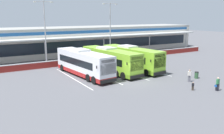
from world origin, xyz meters
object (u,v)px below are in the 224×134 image
at_px(coach_bus_centre, 131,58).
at_px(pedestrian_child, 193,86).
at_px(coach_bus_left_centre, 110,61).
at_px(lamp_post_west, 45,29).
at_px(pedestrian_in_dark_coat, 190,75).
at_px(litter_bin, 196,75).
at_px(pedestrian_with_handbag, 218,84).
at_px(lamp_post_centre, 110,27).
at_px(coach_bus_leftmost, 84,64).

relative_size(coach_bus_centre, pedestrian_child, 12.29).
bearing_deg(coach_bus_left_centre, pedestrian_child, -74.76).
distance_m(coach_bus_centre, lamp_post_west, 15.70).
distance_m(pedestrian_in_dark_coat, litter_bin, 2.36).
bearing_deg(coach_bus_left_centre, coach_bus_centre, -2.15).
bearing_deg(pedestrian_with_handbag, pedestrian_child, 144.82).
height_order(lamp_post_centre, litter_bin, lamp_post_centre).
relative_size(coach_bus_centre, pedestrian_with_handbag, 7.62).
xyz_separation_m(coach_bus_leftmost, pedestrian_with_handbag, (10.17, -14.53, -0.93)).
height_order(lamp_post_west, lamp_post_centre, same).
xyz_separation_m(pedestrian_with_handbag, pedestrian_in_dark_coat, (0.32, 4.36, 0.02)).
relative_size(coach_bus_left_centre, lamp_post_centre, 1.12).
bearing_deg(litter_bin, coach_bus_centre, 115.52).
height_order(pedestrian_with_handbag, lamp_post_centre, lamp_post_centre).
relative_size(pedestrian_with_handbag, litter_bin, 1.74).
relative_size(pedestrian_with_handbag, pedestrian_in_dark_coat, 1.00).
xyz_separation_m(coach_bus_left_centre, pedestrian_in_dark_coat, (6.08, -10.11, -0.91)).
height_order(coach_bus_centre, litter_bin, coach_bus_centre).
height_order(pedestrian_in_dark_coat, pedestrian_child, pedestrian_in_dark_coat).
relative_size(lamp_post_west, lamp_post_centre, 1.00).
relative_size(lamp_post_centre, litter_bin, 11.83).
xyz_separation_m(lamp_post_west, lamp_post_centre, (13.05, 0.13, 0.00)).
xyz_separation_m(coach_bus_leftmost, lamp_post_centre, (10.69, 10.54, 4.50)).
height_order(coach_bus_left_centre, pedestrian_in_dark_coat, coach_bus_left_centre).
distance_m(pedestrian_with_handbag, lamp_post_west, 28.44).
height_order(coach_bus_leftmost, pedestrian_child, coach_bus_leftmost).
xyz_separation_m(pedestrian_in_dark_coat, litter_bin, (2.22, 0.69, -0.41)).
relative_size(coach_bus_leftmost, lamp_post_west, 1.12).
height_order(pedestrian_child, lamp_post_centre, lamp_post_centre).
bearing_deg(lamp_post_west, pedestrian_child, -66.25).
distance_m(lamp_post_west, lamp_post_centre, 13.05).
xyz_separation_m(coach_bus_leftmost, lamp_post_west, (-2.36, 10.42, 4.50)).
height_order(pedestrian_with_handbag, pedestrian_child, pedestrian_with_handbag).
distance_m(coach_bus_leftmost, litter_bin, 15.91).
relative_size(coach_bus_leftmost, coach_bus_centre, 1.00).
bearing_deg(coach_bus_centre, lamp_post_centre, 77.36).
relative_size(pedestrian_with_handbag, lamp_post_west, 0.15).
distance_m(coach_bus_leftmost, pedestrian_in_dark_coat, 14.63).
xyz_separation_m(lamp_post_west, litter_bin, (15.07, -19.89, -5.82)).
xyz_separation_m(lamp_post_centre, litter_bin, (2.02, -20.01, -5.82)).
bearing_deg(litter_bin, coach_bus_left_centre, 131.41).
height_order(coach_bus_leftmost, coach_bus_centre, same).
bearing_deg(lamp_post_centre, pedestrian_with_handbag, -91.20).
distance_m(coach_bus_leftmost, coach_bus_centre, 8.29).
height_order(coach_bus_leftmost, pedestrian_with_handbag, coach_bus_leftmost).
distance_m(pedestrian_with_handbag, litter_bin, 5.67).
bearing_deg(lamp_post_west, coach_bus_centre, -44.93).
xyz_separation_m(coach_bus_left_centre, litter_bin, (8.30, -9.42, -1.32)).
bearing_deg(pedestrian_with_handbag, lamp_post_centre, 88.80).
relative_size(coach_bus_leftmost, pedestrian_in_dark_coat, 7.62).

